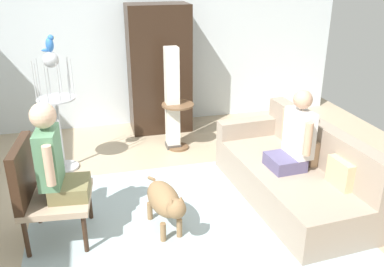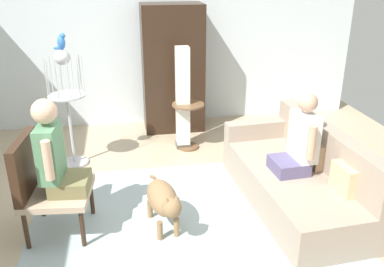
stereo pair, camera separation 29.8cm
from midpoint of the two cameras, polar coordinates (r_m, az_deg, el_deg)
ground_plane at (r=4.57m, az=-4.25°, el=-10.03°), size 7.31×7.31×0.00m
back_wall at (r=6.65m, az=-9.08°, el=13.40°), size 6.69×0.12×2.87m
area_rug at (r=4.36m, az=-2.54°, el=-11.70°), size 3.18×2.40×0.01m
couch at (r=4.70m, az=12.05°, el=-5.49°), size 1.05×2.13×0.85m
armchair at (r=4.10m, az=-22.27°, el=-6.85°), size 0.67×0.70×0.99m
person_on_couch at (r=4.46m, az=12.26°, el=-0.53°), size 0.43×0.52×0.86m
person_on_armchair at (r=3.94m, az=-20.63°, el=-3.34°), size 0.46×0.53×0.91m
round_end_table at (r=5.77m, az=-3.43°, el=1.65°), size 0.44×0.44×0.67m
dog at (r=4.04m, az=-5.90°, el=-9.27°), size 0.36×0.88×0.54m
bird_cage_stand at (r=5.33m, az=-19.77°, el=3.86°), size 0.46×0.46×1.50m
parrot at (r=5.16m, az=-20.70°, el=11.52°), size 0.17×0.10×0.20m
column_lamp at (r=5.71m, az=-4.26°, el=4.66°), size 0.20×0.20×1.44m
armoire_cabinet at (r=6.38m, az=-5.92°, el=8.82°), size 0.91×0.56×1.92m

